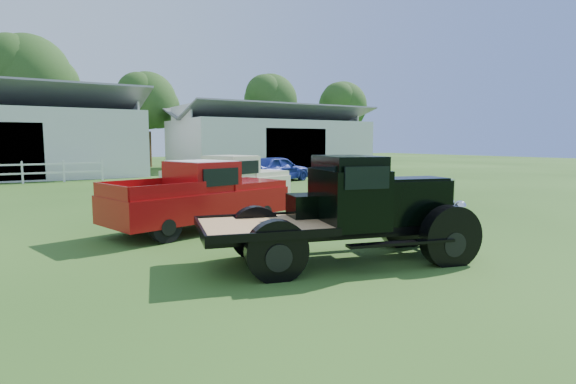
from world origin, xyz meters
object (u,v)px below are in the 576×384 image
misc_car_blue (277,168)px  red_pickup (199,195)px  white_pickup (229,182)px  misc_car_grey (350,168)px  vintage_flatbed (343,209)px

misc_car_blue → red_pickup: bearing=122.3°
red_pickup → white_pickup: 3.91m
white_pickup → misc_car_blue: 10.11m
red_pickup → white_pickup: red_pickup is taller
red_pickup → misc_car_grey: 16.06m
red_pickup → white_pickup: (2.25, 3.20, -0.02)m
red_pickup → misc_car_grey: bearing=22.2°
misc_car_blue → misc_car_grey: (4.19, -1.38, -0.01)m
white_pickup → misc_car_blue: bearing=30.8°
vintage_flatbed → red_pickup: 4.54m
red_pickup → misc_car_blue: (8.64, 11.04, -0.15)m
vintage_flatbed → misc_car_grey: (11.63, 14.04, -0.27)m
misc_car_blue → white_pickup: bearing=121.2°
misc_car_grey → white_pickup: bearing=99.5°
red_pickup → misc_car_blue: 14.02m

